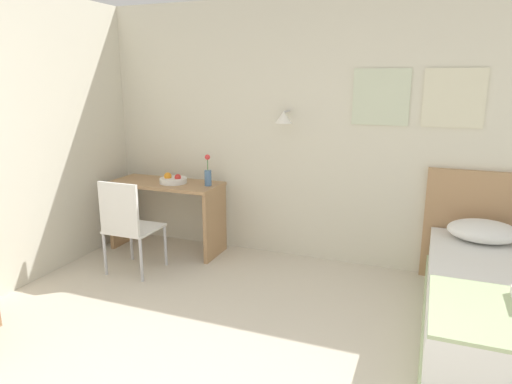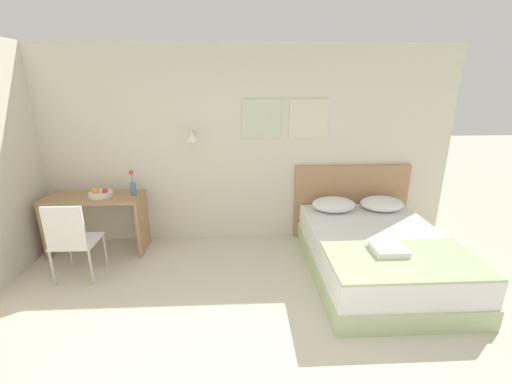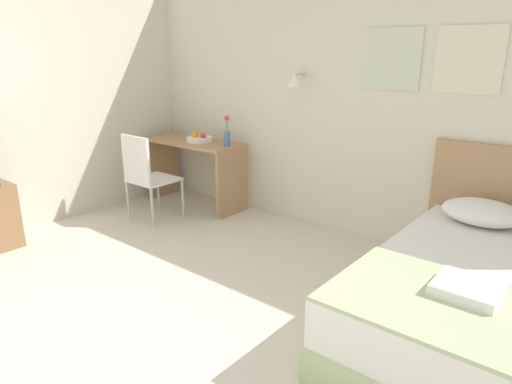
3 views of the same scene
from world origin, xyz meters
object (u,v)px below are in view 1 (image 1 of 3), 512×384
(pillow_left, at_px, (483,231))
(fruit_bowl, at_px, (173,180))
(desk_chair, at_px, (127,221))
(flower_vase, at_px, (208,175))
(desk, at_px, (167,203))

(pillow_left, distance_m, fruit_bowl, 3.05)
(desk_chair, distance_m, flower_vase, 0.96)
(pillow_left, height_order, desk, desk)
(pillow_left, xyz_separation_m, desk_chair, (-3.13, -0.73, -0.06))
(pillow_left, distance_m, desk_chair, 3.22)
(pillow_left, height_order, fruit_bowl, fruit_bowl)
(flower_vase, bearing_deg, desk_chair, -123.45)
(pillow_left, xyz_separation_m, fruit_bowl, (-3.05, -0.01, 0.21))
(desk, bearing_deg, flower_vase, 2.14)
(desk, relative_size, flower_vase, 3.66)
(fruit_bowl, xyz_separation_m, flower_vase, (0.41, 0.03, 0.08))
(fruit_bowl, bearing_deg, desk, 175.55)
(desk_chair, bearing_deg, flower_vase, 56.55)
(desk_chair, height_order, fruit_bowl, desk_chair)
(pillow_left, xyz_separation_m, desk, (-3.15, -0.00, -0.06))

